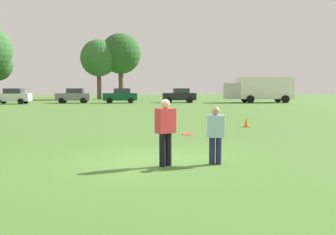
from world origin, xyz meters
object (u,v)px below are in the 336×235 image
at_px(player_thrower, 165,129).
at_px(traffic_cone, 246,123).
at_px(parked_car_mid_right, 74,96).
at_px(player_defender, 215,132).
at_px(parked_car_center, 12,96).
at_px(parked_car_far_right, 180,95).
at_px(box_truck, 260,89).
at_px(frisbee, 187,134).
at_px(parked_car_near_right, 121,96).

bearing_deg(player_thrower, traffic_cone, 59.85).
bearing_deg(parked_car_mid_right, traffic_cone, -69.21).
xyz_separation_m(player_thrower, player_defender, (1.32, 0.07, -0.12)).
xyz_separation_m(player_defender, parked_car_mid_right, (-7.70, 39.62, 0.08)).
bearing_deg(parked_car_mid_right, player_thrower, -80.87).
bearing_deg(traffic_cone, parked_car_center, 122.54).
bearing_deg(parked_car_far_right, box_truck, -7.35).
bearing_deg(traffic_cone, parked_car_mid_right, 110.79).
height_order(traffic_cone, parked_car_center, parked_car_center).
distance_m(player_thrower, box_truck, 41.49).
xyz_separation_m(player_defender, box_truck, (15.61, 37.80, 0.91)).
bearing_deg(parked_car_mid_right, frisbee, -80.20).
relative_size(player_thrower, parked_car_mid_right, 0.40).
xyz_separation_m(traffic_cone, parked_car_mid_right, (-11.63, 30.65, 0.69)).
bearing_deg(parked_car_far_right, player_thrower, -99.85).
bearing_deg(player_thrower, box_truck, 65.91).
relative_size(parked_car_center, box_truck, 0.50).
relative_size(traffic_cone, parked_car_far_right, 0.11).
bearing_deg(player_thrower, parked_car_mid_right, 99.13).
height_order(player_defender, traffic_cone, player_defender).
xyz_separation_m(parked_car_center, box_truck, (30.22, -0.24, 0.83)).
height_order(frisbee, box_truck, box_truck).
bearing_deg(parked_car_mid_right, parked_car_center, -167.04).
relative_size(parked_car_center, parked_car_near_right, 1.00).
xyz_separation_m(traffic_cone, parked_car_far_right, (1.55, 30.13, 0.69)).
xyz_separation_m(frisbee, parked_car_center, (-13.81, 38.35, 0.07)).
bearing_deg(parked_car_near_right, player_thrower, -89.09).
xyz_separation_m(frisbee, traffic_cone, (4.74, 9.30, -0.62)).
xyz_separation_m(player_thrower, parked_car_far_right, (6.80, 39.18, -0.04)).
relative_size(parked_car_far_right, box_truck, 0.50).
distance_m(parked_car_center, parked_car_near_right, 12.71).
distance_m(parked_car_near_right, parked_car_far_right, 7.42).
relative_size(player_thrower, parked_car_center, 0.40).
bearing_deg(box_truck, parked_car_mid_right, 175.52).
distance_m(parked_car_mid_right, parked_car_far_right, 13.19).
bearing_deg(parked_car_far_right, frisbee, -99.05).
height_order(frisbee, parked_car_far_right, parked_car_far_right).
bearing_deg(player_defender, player_thrower, -176.97).
distance_m(traffic_cone, parked_car_near_right, 30.68).
height_order(parked_car_center, parked_car_far_right, same).
bearing_deg(player_defender, parked_car_near_right, 92.85).
distance_m(player_thrower, traffic_cone, 10.49).
bearing_deg(parked_car_far_right, traffic_cone, -92.94).
relative_size(frisbee, parked_car_far_right, 0.06).
bearing_deg(frisbee, box_truck, 66.71).
bearing_deg(box_truck, frisbee, -113.29).
height_order(player_defender, parked_car_mid_right, parked_car_mid_right).
xyz_separation_m(parked_car_mid_right, box_truck, (23.31, -1.82, 0.83)).
height_order(parked_car_mid_right, box_truck, box_truck).
relative_size(parked_car_center, parked_car_far_right, 1.00).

